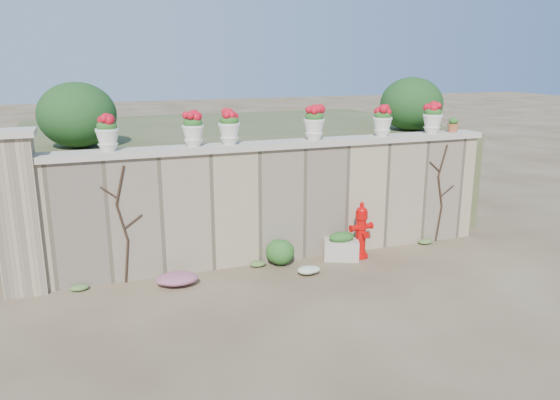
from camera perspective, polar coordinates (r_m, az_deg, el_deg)
name	(u,v)px	position (r m, az deg, el deg)	size (l,w,h in m)	color
ground	(320,297)	(8.36, 4.22, -10.07)	(80.00, 80.00, 0.00)	#4F3C27
stone_wall	(279,204)	(9.59, -0.10, -0.40)	(8.00, 0.40, 2.00)	tan
wall_cap	(279,145)	(9.37, -0.10, 5.82)	(8.10, 0.52, 0.10)	beige
gate_pillar	(18,212)	(9.03, -25.68, -1.15)	(0.72, 0.72, 2.48)	tan
raised_fill	(231,170)	(12.56, -5.13, 3.17)	(9.00, 6.00, 2.00)	#384C23
back_shrub_left	(77,115)	(9.94, -20.44, 8.32)	(1.30, 1.30, 1.10)	#143814
back_shrub_right	(412,104)	(11.92, 13.58, 9.73)	(1.30, 1.30, 1.10)	#143814
vine_left	(123,223)	(8.85, -16.08, -2.34)	(0.60, 0.04, 1.91)	black
vine_right	(441,192)	(10.92, 16.43, 0.81)	(0.60, 0.04, 1.91)	black
fire_hydrant	(361,230)	(9.84, 8.47, -3.11)	(0.44, 0.31, 1.02)	#C60907
planter_box	(341,247)	(9.79, 6.43, -4.87)	(0.70, 0.57, 0.50)	beige
green_shrub	(285,250)	(9.44, 0.48, -5.25)	(0.58, 0.52, 0.55)	#1E5119
magenta_clump	(174,278)	(8.80, -11.01, -8.04)	(1.02, 0.68, 0.27)	#D12995
white_flowers	(307,271)	(9.02, 2.84, -7.43)	(0.56, 0.44, 0.20)	white
urn_pot_0	(107,133)	(8.77, -17.61, 6.67)	(0.35, 0.35, 0.56)	silver
urn_pot_1	(193,129)	(8.93, -9.08, 7.29)	(0.35, 0.35, 0.55)	silver
urn_pot_2	(229,127)	(9.06, -5.33, 7.57)	(0.36, 0.36, 0.57)	silver
urn_pot_3	(314,123)	(9.57, 3.59, 8.02)	(0.37, 0.37, 0.58)	silver
urn_pot_4	(382,121)	(10.19, 10.66, 8.11)	(0.35, 0.35, 0.55)	silver
urn_pot_5	(433,118)	(10.78, 15.66, 8.24)	(0.37, 0.37, 0.58)	silver
terracotta_pot	(453,126)	(11.08, 17.63, 7.40)	(0.22, 0.22, 0.26)	#A75833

